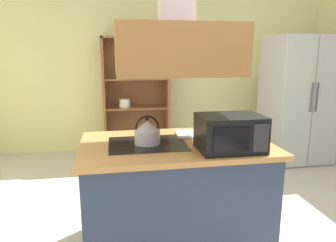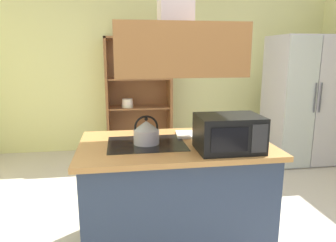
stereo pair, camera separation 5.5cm
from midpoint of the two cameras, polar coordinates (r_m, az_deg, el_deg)
The scene contains 9 objects.
wall_back at distance 5.27m, azimuth -2.10°, elevation 9.65°, with size 6.00×0.12×2.70m, color beige.
kitchen_island at distance 2.64m, azimuth 1.79°, elevation -13.31°, with size 1.50×0.94×0.90m.
range_hood at distance 2.39m, azimuth 2.01°, elevation 15.64°, with size 0.90×0.70×1.26m.
refrigerator at distance 4.98m, azimuth 23.46°, elevation 3.51°, with size 0.90×0.78×1.84m.
dish_cabinet at distance 5.08m, azimuth -5.09°, elevation 3.46°, with size 1.04×0.40×1.84m.
kettle at distance 2.43m, azimuth -3.35°, elevation -2.04°, with size 0.20×0.20×0.22m.
cutting_board at distance 2.70m, azimuth 5.75°, elevation -2.45°, with size 0.34×0.24×0.02m, color white.
microwave at distance 2.30m, azimuth 11.75°, elevation -2.19°, with size 0.46×0.35×0.26m.
wine_glass_on_counter at distance 2.61m, azimuth 12.20°, elevation 0.00°, with size 0.08×0.08×0.21m.
Camera 2 is at (-0.59, -2.23, 1.60)m, focal length 33.27 mm.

